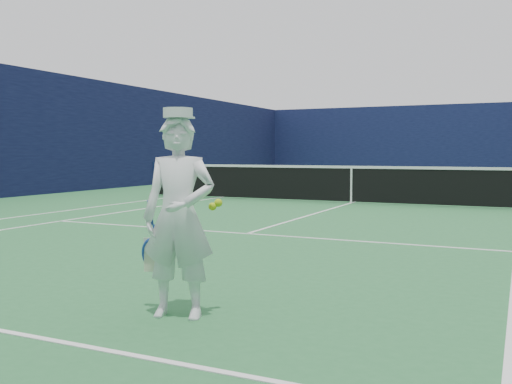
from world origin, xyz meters
TOP-DOWN VIEW (x-y plane):
  - ground at (0.00, 0.00)m, footprint 80.00×80.00m
  - court_markings at (0.00, 0.00)m, footprint 11.03×23.83m
  - windscreen_fence at (0.00, 0.00)m, footprint 20.12×36.12m
  - tennis_net at (0.00, 0.00)m, footprint 12.88×0.09m
  - tennis_player at (1.60, -10.96)m, footprint 0.82×0.54m

SIDE VIEW (x-z plane):
  - ground at x=0.00m, z-range 0.00..0.00m
  - court_markings at x=0.00m, z-range 0.00..0.01m
  - tennis_net at x=0.00m, z-range 0.02..1.09m
  - tennis_player at x=1.60m, z-range -0.02..1.71m
  - windscreen_fence at x=0.00m, z-range 0.00..4.00m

